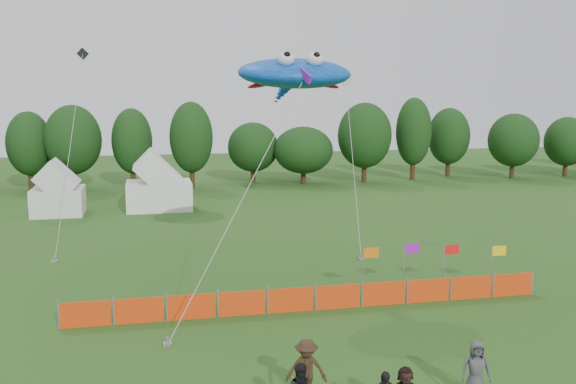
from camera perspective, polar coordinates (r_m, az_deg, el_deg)
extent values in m
cylinder|color=#382314|center=(64.33, -21.88, 1.26)|extent=(0.50, 0.50, 2.38)
ellipsoid|color=black|center=(64.04, -22.03, 4.02)|extent=(4.09, 4.09, 5.35)
cylinder|color=#382314|center=(62.96, -18.43, 1.38)|extent=(0.50, 0.50, 2.57)
ellipsoid|color=black|center=(62.65, -18.58, 4.43)|extent=(5.20, 5.20, 5.79)
cylinder|color=#382314|center=(62.56, -13.60, 1.49)|extent=(0.50, 0.50, 2.46)
ellipsoid|color=black|center=(62.25, -13.70, 4.43)|extent=(3.78, 3.78, 5.55)
cylinder|color=#382314|center=(61.27, -8.52, 1.58)|extent=(0.50, 0.50, 2.66)
ellipsoid|color=black|center=(60.95, -8.60, 4.83)|extent=(4.05, 4.05, 5.99)
cylinder|color=#382314|center=(64.59, -3.12, 1.72)|extent=(0.50, 0.50, 1.98)
ellipsoid|color=black|center=(64.33, -3.14, 4.01)|extent=(5.06, 5.06, 4.46)
cylinder|color=#382314|center=(63.61, 1.36, 1.57)|extent=(0.50, 0.50, 1.86)
ellipsoid|color=black|center=(63.36, 1.37, 3.74)|extent=(5.86, 5.86, 4.18)
cylinder|color=#382314|center=(65.16, 6.78, 2.01)|extent=(0.50, 0.50, 2.62)
ellipsoid|color=black|center=(64.86, 6.83, 5.01)|extent=(5.41, 5.41, 5.89)
cylinder|color=#382314|center=(67.71, 11.02, 2.23)|extent=(0.50, 0.50, 2.78)
ellipsoid|color=black|center=(67.41, 11.11, 5.30)|extent=(3.67, 3.67, 6.26)
cylinder|color=#382314|center=(71.48, 14.02, 2.32)|extent=(0.50, 0.50, 2.42)
ellipsoid|color=black|center=(71.22, 14.11, 4.84)|extent=(4.46, 4.46, 5.44)
cylinder|color=#382314|center=(72.02, 19.29, 2.06)|extent=(0.50, 0.50, 2.24)
ellipsoid|color=black|center=(71.77, 19.41, 4.38)|extent=(5.26, 5.26, 5.03)
cylinder|color=#382314|center=(75.58, 23.42, 2.07)|extent=(0.50, 0.50, 2.10)
ellipsoid|color=black|center=(75.35, 23.54, 4.15)|extent=(4.74, 4.74, 4.73)
cube|color=silver|center=(50.16, -19.73, -0.77)|extent=(3.61, 3.61, 1.98)
cube|color=white|center=(50.38, -11.38, -0.30)|extent=(4.88, 3.90, 2.15)
cube|color=red|center=(25.92, -17.60, -10.32)|extent=(1.90, 0.06, 1.00)
cube|color=red|center=(25.80, -13.11, -10.22)|extent=(1.90, 0.06, 1.00)
cube|color=red|center=(25.83, -8.60, -10.07)|extent=(1.90, 0.06, 1.00)
cube|color=red|center=(26.02, -4.14, -9.85)|extent=(1.90, 0.06, 1.00)
cube|color=red|center=(26.36, 0.23, -9.58)|extent=(1.90, 0.06, 1.00)
cube|color=red|center=(26.85, 4.46, -9.27)|extent=(1.90, 0.06, 1.00)
cube|color=red|center=(27.47, 8.50, -8.92)|extent=(1.90, 0.06, 1.00)
cube|color=red|center=(28.22, 12.34, -8.55)|extent=(1.90, 0.06, 1.00)
cube|color=red|center=(29.09, 15.96, -8.16)|extent=(1.90, 0.06, 1.00)
cube|color=red|center=(30.07, 19.35, -7.77)|extent=(1.90, 0.06, 1.00)
cylinder|color=gray|center=(28.31, 6.69, -7.12)|extent=(0.06, 0.06, 2.17)
cube|color=orange|center=(28.20, 7.40, -5.39)|extent=(0.70, 0.02, 0.45)
cylinder|color=gray|center=(29.23, 10.26, -6.66)|extent=(0.06, 0.06, 2.20)
cube|color=purple|center=(29.15, 10.94, -4.94)|extent=(0.70, 0.02, 0.45)
cylinder|color=gray|center=(30.18, 13.69, -6.46)|extent=(0.06, 0.06, 2.02)
cube|color=red|center=(30.14, 14.34, -4.97)|extent=(0.70, 0.02, 0.45)
cylinder|color=gray|center=(30.56, 17.61, -6.45)|extent=(0.06, 0.06, 2.00)
cube|color=yellow|center=(30.55, 18.25, -4.99)|extent=(0.70, 0.02, 0.45)
imported|color=#342114|center=(19.11, 1.66, -15.53)|extent=(1.33, 0.99, 1.83)
imported|color=#414145|center=(20.02, 16.36, -14.89)|extent=(0.95, 0.74, 1.73)
ellipsoid|color=blue|center=(29.01, 0.61, 10.51)|extent=(5.35, 4.19, 1.80)
sphere|color=white|center=(27.81, -0.19, 11.75)|extent=(0.72, 0.72, 0.72)
sphere|color=white|center=(28.11, 2.43, 11.70)|extent=(0.72, 0.72, 0.72)
ellipsoid|color=red|center=(28.89, -2.16, 9.58)|extent=(1.51, 0.66, 0.24)
ellipsoid|color=red|center=(29.50, 3.16, 9.55)|extent=(1.51, 0.66, 0.24)
cube|color=purple|center=(27.09, 1.56, 10.28)|extent=(0.37, 0.96, 0.70)
cylinder|color=#A5A5A5|center=(24.82, -4.15, -0.76)|extent=(6.09, 4.67, 9.41)
cube|color=gray|center=(23.58, -10.68, -13.14)|extent=(0.30, 0.30, 0.10)
cube|color=silver|center=(44.44, 5.15, 10.04)|extent=(1.29, 0.36, 1.29)
cylinder|color=#A5A5A5|center=(39.20, 5.76, 3.01)|extent=(2.35, 10.64, 9.89)
cube|color=gray|center=(34.72, 6.54, -5.92)|extent=(0.30, 0.30, 0.10)
cube|color=black|center=(44.28, -17.79, 11.62)|extent=(0.80, 0.24, 0.80)
cylinder|color=#A5A5A5|center=(39.77, -18.81, 3.76)|extent=(1.12, 9.29, 11.39)
cube|color=gray|center=(36.18, -20.04, -5.80)|extent=(0.30, 0.30, 0.10)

